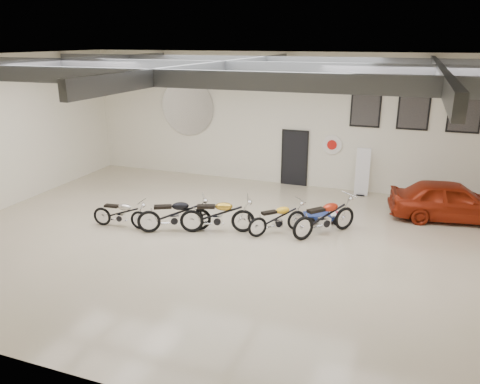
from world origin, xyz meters
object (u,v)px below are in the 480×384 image
(motorcycle_silver, at_px, (120,213))
(vintage_car, at_px, (451,201))
(go_kart, at_px, (327,214))
(motorcycle_red, at_px, (325,216))
(motorcycle_black, at_px, (174,214))
(motorcycle_yellow, at_px, (277,218))
(banner_stand, at_px, (362,172))
(motorcycle_gold, at_px, (217,214))

(motorcycle_silver, bearing_deg, vintage_car, 17.89)
(go_kart, relative_size, vintage_car, 0.38)
(go_kart, bearing_deg, motorcycle_red, -105.71)
(motorcycle_black, bearing_deg, motorcycle_yellow, -9.65)
(motorcycle_silver, height_order, go_kart, motorcycle_silver)
(motorcycle_silver, xyz_separation_m, vintage_car, (9.36, 4.10, 0.17))
(banner_stand, xyz_separation_m, go_kart, (-0.71, -3.04, -0.64))
(banner_stand, relative_size, motorcycle_black, 0.85)
(banner_stand, xyz_separation_m, motorcycle_silver, (-6.47, -5.60, -0.44))
(banner_stand, relative_size, go_kart, 1.27)
(banner_stand, height_order, motorcycle_gold, banner_stand)
(motorcycle_silver, bearing_deg, motorcycle_yellow, 8.74)
(motorcycle_gold, height_order, go_kart, motorcycle_gold)
(motorcycle_red, distance_m, go_kart, 1.06)
(motorcycle_red, relative_size, vintage_car, 0.59)
(motorcycle_silver, height_order, motorcycle_gold, motorcycle_gold)
(go_kart, bearing_deg, motorcycle_gold, -168.18)
(go_kart, height_order, vintage_car, vintage_car)
(banner_stand, bearing_deg, motorcycle_red, -100.42)
(motorcycle_silver, height_order, motorcycle_black, motorcycle_black)
(go_kart, bearing_deg, motorcycle_black, -172.45)
(motorcycle_red, xyz_separation_m, vintage_car, (3.49, 2.55, 0.07))
(go_kart, bearing_deg, motorcycle_silver, -177.75)
(banner_stand, relative_size, motorcycle_gold, 0.84)
(motorcycle_silver, bearing_deg, motorcycle_black, 3.42)
(motorcycle_black, distance_m, motorcycle_yellow, 3.02)
(motorcycle_silver, xyz_separation_m, motorcycle_red, (5.86, 1.55, 0.11))
(motorcycle_gold, bearing_deg, go_kart, 13.19)
(banner_stand, bearing_deg, go_kart, -105.06)
(banner_stand, bearing_deg, vintage_car, -29.36)
(motorcycle_gold, relative_size, motorcycle_red, 0.99)
(motorcycle_yellow, bearing_deg, banner_stand, 21.75)
(go_kart, bearing_deg, motorcycle_yellow, -152.76)
(banner_stand, height_order, motorcycle_black, banner_stand)
(banner_stand, xyz_separation_m, vintage_car, (2.89, -1.50, -0.27))
(motorcycle_black, bearing_deg, banner_stand, 20.88)
(motorcycle_gold, bearing_deg, motorcycle_black, 177.25)
(motorcycle_red, height_order, vintage_car, vintage_car)
(motorcycle_red, bearing_deg, go_kart, 46.16)
(banner_stand, distance_m, motorcycle_gold, 6.11)
(vintage_car, bearing_deg, motorcycle_gold, 108.71)
(banner_stand, bearing_deg, motorcycle_gold, -127.86)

